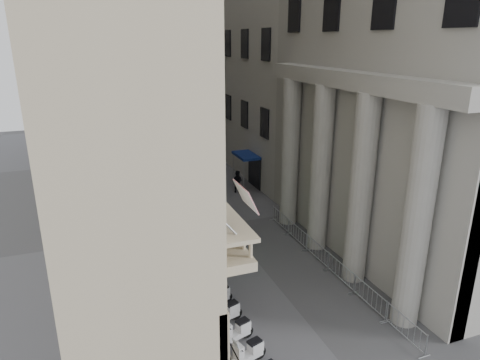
# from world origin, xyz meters

# --- Properties ---
(far_building) EXTENTS (22.00, 10.00, 30.00)m
(far_building) POSITION_xyz_m (0.00, 48.00, 15.00)
(far_building) COLOR #B3B1A9
(far_building) RESTS_ON ground
(iron_fence) EXTENTS (0.30, 28.00, 1.40)m
(iron_fence) POSITION_xyz_m (-4.30, 18.00, 0.00)
(iron_fence) COLOR black
(iron_fence) RESTS_ON ground
(blue_awning) EXTENTS (1.60, 3.00, 3.00)m
(blue_awning) POSITION_xyz_m (4.15, 26.00, 0.00)
(blue_awning) COLOR navy
(blue_awning) RESTS_ON ground
(scooter_2) EXTENTS (1.50, 0.94, 1.50)m
(scooter_2) POSITION_xyz_m (-3.52, 7.23, 0.00)
(scooter_2) COLOR silver
(scooter_2) RESTS_ON ground
(scooter_3) EXTENTS (1.50, 0.94, 1.50)m
(scooter_3) POSITION_xyz_m (-3.52, 8.61, 0.00)
(scooter_3) COLOR silver
(scooter_3) RESTS_ON ground
(scooter_4) EXTENTS (1.50, 0.94, 1.50)m
(scooter_4) POSITION_xyz_m (-3.52, 9.99, 0.00)
(scooter_4) COLOR silver
(scooter_4) RESTS_ON ground
(scooter_5) EXTENTS (1.50, 0.94, 1.50)m
(scooter_5) POSITION_xyz_m (-3.52, 11.37, 0.00)
(scooter_5) COLOR silver
(scooter_5) RESTS_ON ground
(scooter_6) EXTENTS (1.50, 0.94, 1.50)m
(scooter_6) POSITION_xyz_m (-3.52, 12.75, 0.00)
(scooter_6) COLOR silver
(scooter_6) RESTS_ON ground
(scooter_7) EXTENTS (1.50, 0.94, 1.50)m
(scooter_7) POSITION_xyz_m (-3.52, 14.13, 0.00)
(scooter_7) COLOR silver
(scooter_7) RESTS_ON ground
(scooter_8) EXTENTS (1.50, 0.94, 1.50)m
(scooter_8) POSITION_xyz_m (-3.52, 15.51, 0.00)
(scooter_8) COLOR silver
(scooter_8) RESTS_ON ground
(scooter_9) EXTENTS (1.50, 0.94, 1.50)m
(scooter_9) POSITION_xyz_m (-3.52, 16.89, 0.00)
(scooter_9) COLOR silver
(scooter_9) RESTS_ON ground
(scooter_10) EXTENTS (1.50, 0.94, 1.50)m
(scooter_10) POSITION_xyz_m (-3.52, 18.27, 0.00)
(scooter_10) COLOR silver
(scooter_10) RESTS_ON ground
(scooter_11) EXTENTS (1.50, 0.94, 1.50)m
(scooter_11) POSITION_xyz_m (-3.52, 19.65, 0.00)
(scooter_11) COLOR silver
(scooter_11) RESTS_ON ground
(scooter_12) EXTENTS (1.50, 0.94, 1.50)m
(scooter_12) POSITION_xyz_m (-3.52, 21.03, 0.00)
(scooter_12) COLOR silver
(scooter_12) RESTS_ON ground
(scooter_13) EXTENTS (1.50, 0.94, 1.50)m
(scooter_13) POSITION_xyz_m (-3.52, 22.41, 0.00)
(scooter_13) COLOR silver
(scooter_13) RESTS_ON ground
(barrier_0) EXTENTS (0.60, 2.40, 1.10)m
(barrier_0) POSITION_xyz_m (3.40, 4.93, 0.00)
(barrier_0) COLOR #A6A9AD
(barrier_0) RESTS_ON ground
(barrier_1) EXTENTS (0.60, 2.40, 1.10)m
(barrier_1) POSITION_xyz_m (3.40, 7.43, 0.00)
(barrier_1) COLOR #A6A9AD
(barrier_1) RESTS_ON ground
(barrier_2) EXTENTS (0.60, 2.40, 1.10)m
(barrier_2) POSITION_xyz_m (3.40, 9.93, 0.00)
(barrier_2) COLOR #A6A9AD
(barrier_2) RESTS_ON ground
(barrier_3) EXTENTS (0.60, 2.40, 1.10)m
(barrier_3) POSITION_xyz_m (3.40, 12.43, 0.00)
(barrier_3) COLOR #A6A9AD
(barrier_3) RESTS_ON ground
(barrier_4) EXTENTS (0.60, 2.40, 1.10)m
(barrier_4) POSITION_xyz_m (3.40, 14.93, 0.00)
(barrier_4) COLOR #A6A9AD
(barrier_4) RESTS_ON ground
(barrier_5) EXTENTS (0.60, 2.40, 1.10)m
(barrier_5) POSITION_xyz_m (3.40, 17.43, 0.00)
(barrier_5) COLOR #A6A9AD
(barrier_5) RESTS_ON ground
(security_tent) EXTENTS (3.70, 3.70, 3.01)m
(security_tent) POSITION_xyz_m (-1.67, 30.00, 2.51)
(security_tent) COLOR silver
(security_tent) RESTS_ON ground
(street_lamp) EXTENTS (2.79, 0.51, 8.59)m
(street_lamp) POSITION_xyz_m (-2.71, 22.23, 5.14)
(street_lamp) COLOR gray
(street_lamp) RESTS_ON ground
(info_kiosk) EXTENTS (0.39, 0.90, 1.86)m
(info_kiosk) POSITION_xyz_m (-3.10, 14.78, 0.94)
(info_kiosk) COLOR black
(info_kiosk) RESTS_ON ground
(pedestrian_a) EXTENTS (0.75, 0.54, 1.91)m
(pedestrian_a) POSITION_xyz_m (0.15, 25.25, 0.96)
(pedestrian_a) COLOR #0D1236
(pedestrian_a) RESTS_ON ground
(pedestrian_b) EXTENTS (1.18, 1.16, 1.92)m
(pedestrian_b) POSITION_xyz_m (3.00, 25.07, 0.96)
(pedestrian_b) COLOR black
(pedestrian_b) RESTS_ON ground
(pedestrian_c) EXTENTS (1.00, 0.95, 1.72)m
(pedestrian_c) POSITION_xyz_m (-0.97, 35.91, 0.86)
(pedestrian_c) COLOR black
(pedestrian_c) RESTS_ON ground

